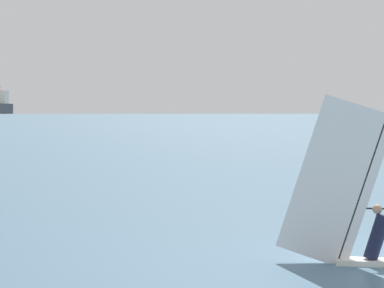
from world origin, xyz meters
The scene contains 2 objects.
windsurfer centered at (-2.13, -1.19, 1.09)m, with size 3.82×1.00×4.24m.
distant_headland centered at (-286.87, 1517.20, 23.33)m, with size 1226.70×274.68×46.66m, color #756B56.
Camera 1 is at (-5.71, -18.71, 3.40)m, focal length 74.47 mm.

